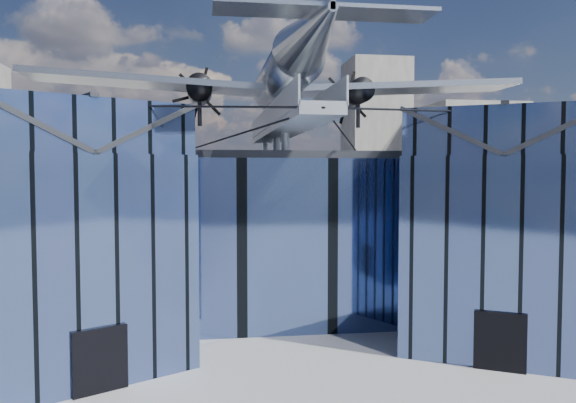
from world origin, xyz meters
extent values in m
plane|color=gray|center=(0.00, 0.00, 0.00)|extent=(120.00, 120.00, 0.00)
cube|color=#485E94|center=(0.00, 9.00, 4.75)|extent=(28.00, 14.00, 9.50)
cube|color=#23252A|center=(0.00, 9.00, 9.70)|extent=(28.00, 14.00, 0.40)
cube|color=#485E94|center=(-10.50, -1.00, 4.75)|extent=(11.79, 11.43, 9.50)
cube|color=#485E94|center=(-10.50, -1.00, 10.60)|extent=(11.56, 11.20, 2.20)
cube|color=#23252A|center=(-12.45, -2.12, 10.60)|extent=(7.98, 9.23, 2.40)
cube|color=#23252A|center=(-8.55, 0.12, 10.60)|extent=(7.98, 9.23, 2.40)
cube|color=#23252A|center=(-10.50, -1.00, 11.75)|extent=(4.30, 7.10, 0.18)
cube|color=black|center=(-8.48, -4.51, 1.30)|extent=(2.03, 1.32, 2.60)
cube|color=black|center=(-6.60, 1.25, 4.75)|extent=(0.34, 0.34, 9.50)
cube|color=#485E94|center=(10.50, -1.00, 4.75)|extent=(11.79, 11.43, 9.50)
cube|color=#485E94|center=(10.50, -1.00, 10.60)|extent=(11.56, 11.20, 2.20)
cube|color=#23252A|center=(8.55, 0.12, 10.60)|extent=(7.98, 9.23, 2.40)
cube|color=#23252A|center=(12.45, -2.12, 10.60)|extent=(7.98, 9.23, 2.40)
cube|color=#23252A|center=(10.50, -1.00, 11.75)|extent=(4.30, 7.10, 0.18)
cube|color=black|center=(8.48, -4.51, 1.30)|extent=(2.03, 1.32, 2.60)
cube|color=black|center=(6.60, 1.25, 4.75)|extent=(0.34, 0.34, 9.50)
cube|color=#9DA3AA|center=(0.00, 3.50, 11.10)|extent=(1.80, 21.00, 0.50)
cube|color=#9DA3AA|center=(-0.90, 3.50, 11.75)|extent=(0.08, 21.00, 1.10)
cube|color=#9DA3AA|center=(0.90, 3.50, 11.75)|extent=(0.08, 21.00, 1.10)
cylinder|color=#9DA3AA|center=(0.00, 13.00, 10.43)|extent=(0.44, 0.44, 1.35)
cylinder|color=#9DA3AA|center=(0.00, 7.00, 10.43)|extent=(0.44, 0.44, 1.35)
cylinder|color=#9DA3AA|center=(0.00, 3.00, 10.43)|extent=(0.44, 0.44, 1.35)
cylinder|color=#9DA3AA|center=(0.00, 4.00, 12.05)|extent=(0.70, 0.70, 1.40)
cylinder|color=black|center=(-5.25, -4.00, 11.40)|extent=(10.55, 6.08, 0.69)
cylinder|color=black|center=(5.25, -4.00, 11.40)|extent=(10.55, 6.08, 0.69)
cylinder|color=black|center=(-3.00, 1.50, 10.55)|extent=(6.09, 17.04, 1.19)
cylinder|color=black|center=(3.00, 1.50, 10.55)|extent=(6.09, 17.04, 1.19)
cylinder|color=#9EA4AB|center=(0.00, 4.00, 14.00)|extent=(2.50, 11.00, 2.50)
sphere|color=#9EA4AB|center=(0.00, 9.50, 14.00)|extent=(2.50, 2.50, 2.50)
cube|color=black|center=(0.00, 8.50, 14.69)|extent=(1.60, 1.40, 0.50)
cone|color=#9EA4AB|center=(0.00, -5.00, 14.30)|extent=(2.50, 7.00, 2.50)
cube|color=#9EA4AB|center=(0.00, -7.20, 14.50)|extent=(8.00, 1.80, 0.14)
cube|color=#9EA4AB|center=(-7.00, 5.00, 13.70)|extent=(14.00, 3.20, 1.08)
cylinder|color=black|center=(-4.60, 5.60, 13.45)|extent=(1.44, 3.20, 1.44)
cone|color=black|center=(-4.60, 7.40, 13.45)|extent=(0.70, 0.70, 0.70)
cube|color=black|center=(-4.60, 7.55, 13.45)|extent=(1.05, 0.06, 3.33)
cube|color=black|center=(-4.60, 7.55, 13.45)|extent=(2.53, 0.06, 2.53)
cube|color=black|center=(-4.60, 7.55, 13.45)|extent=(3.33, 0.06, 1.05)
cylinder|color=black|center=(-4.60, 5.00, 12.22)|extent=(0.24, 0.24, 1.75)
cube|color=#9EA4AB|center=(7.00, 5.00, 13.70)|extent=(14.00, 3.20, 1.08)
cylinder|color=black|center=(4.60, 5.60, 13.45)|extent=(1.44, 3.20, 1.44)
cone|color=black|center=(4.60, 7.40, 13.45)|extent=(0.70, 0.70, 0.70)
cube|color=black|center=(4.60, 7.55, 13.45)|extent=(1.05, 0.06, 3.33)
cube|color=black|center=(4.60, 7.55, 13.45)|extent=(2.53, 0.06, 2.53)
cube|color=black|center=(4.60, 7.55, 13.45)|extent=(3.33, 0.06, 1.05)
cylinder|color=black|center=(4.60, 5.00, 12.22)|extent=(0.24, 0.24, 1.75)
cube|color=gray|center=(32.00, 48.00, 9.00)|extent=(12.00, 14.00, 18.00)
cube|color=gray|center=(-20.00, 55.00, 7.00)|extent=(14.00, 10.00, 14.00)
cube|color=gray|center=(22.00, 58.00, 13.00)|extent=(9.00, 9.00, 26.00)
cylinder|color=#301F13|center=(20.12, 8.37, 1.43)|extent=(0.48, 0.48, 2.85)
sphere|color=#224B1A|center=(20.12, 8.37, 3.97)|extent=(4.54, 4.54, 3.73)
camera|label=1|loc=(-4.25, -27.19, 8.75)|focal=35.00mm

